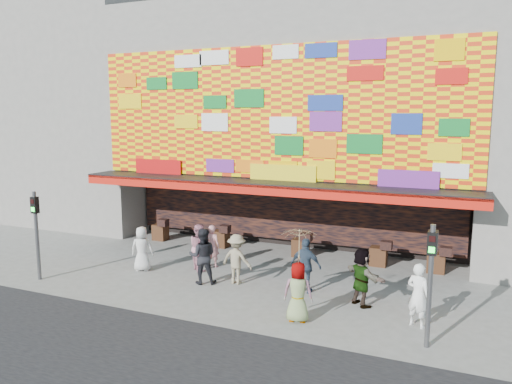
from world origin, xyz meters
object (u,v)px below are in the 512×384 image
Objects in this scene: ped_g at (298,292)px; ped_h at (418,295)px; ped_i at (199,247)px; ped_f at (362,277)px; signal_right at (431,272)px; ped_b at (212,246)px; signal_left at (36,225)px; ped_d at (237,259)px; ped_e at (306,266)px; parasol at (299,244)px; ped_c at (203,256)px; ped_a at (142,249)px.

ped_g is 3.12m from ped_h.
ped_f is at bearing -149.19° from ped_i.
signal_right reaches higher than ped_b.
signal_right reaches higher than ped_h.
signal_left is at bearing 180.00° from signal_right.
ped_d is (6.27, 2.28, -1.04)m from signal_left.
signal_right is 4.59m from ped_e.
ped_f is 1.03× the size of ped_i.
parasol reaches higher than ped_i.
parasol is at bearing 41.22° from ped_h.
signal_right is 1.74× the size of ped_e.
ped_c is at bearing 108.42° from ped_b.
ped_g is at bearing 140.07° from ped_a.
ped_a is 0.93× the size of ped_h.
signal_left reaches higher than ped_c.
signal_left is 1.62× the size of ped_c.
ped_h is at bearing -153.32° from ped_i.
ped_h reaches higher than ped_a.
parasol is (4.42, -3.38, 1.35)m from ped_b.
ped_i is at bearing 29.81° from ped_f.
ped_g is (4.42, -3.38, 0.04)m from ped_b.
ped_f is at bearing 53.60° from parasol.
ped_f is at bearing -4.09° from ped_h.
ped_c is 6.85m from ped_h.
ped_a is 2.66m from ped_c.
signal_right is 1.75× the size of ped_f.
ped_a is at bearing 6.26° from ped_d.
ped_a is 6.77m from ped_g.
ped_a is 2.50m from ped_b.
signal_left is 12.40m from signal_right.
parasol is (0.00, 0.00, 1.31)m from ped_g.
signal_right is at bearing -3.47° from parasol.
ped_f is at bearing 157.66° from ped_c.
ped_e reaches higher than ped_f.
ped_h is 0.95× the size of parasol.
ped_i reaches higher than ped_g.
ped_i is at bearing 34.89° from signal_left.
ped_f reaches higher than ped_a.
ped_e is 2.57m from parasol.
ped_i reaches higher than ped_d.
ped_d is 0.99× the size of ped_i.
ped_g is (9.08, 0.20, -1.05)m from signal_left.
ped_c is at bearing 27.32° from ped_d.
ped_f is (-1.99, 2.01, -1.01)m from signal_right.
ped_e is at bearing 102.37° from parasol.
ped_b is at bearing -95.59° from ped_c.
ped_b is at bearing 142.53° from parasol.
ped_f is (10.41, 2.01, -1.01)m from signal_left.
ped_c reaches higher than ped_d.
ped_a is 0.96× the size of ped_i.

